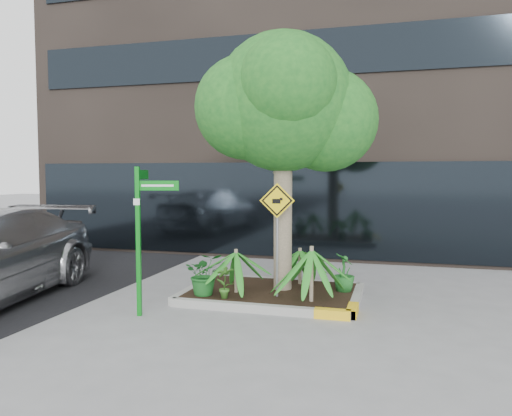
# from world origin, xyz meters

# --- Properties ---
(ground) EXTENTS (80.00, 80.00, 0.00)m
(ground) POSITION_xyz_m (0.00, 0.00, 0.00)
(ground) COLOR gray
(ground) RESTS_ON ground
(building) EXTENTS (18.00, 8.00, 15.00)m
(building) POSITION_xyz_m (0.50, 8.50, 7.50)
(building) COLOR #2D2621
(building) RESTS_ON ground
(planter) EXTENTS (3.35, 2.36, 0.15)m
(planter) POSITION_xyz_m (0.23, 0.27, 0.10)
(planter) COLOR #9E9E99
(planter) RESTS_ON ground
(tree) EXTENTS (3.42, 3.04, 5.13)m
(tree) POSITION_xyz_m (0.37, 0.49, 3.75)
(tree) COLOR tan
(tree) RESTS_ON ground
(palm_front) EXTENTS (1.10, 1.10, 1.22)m
(palm_front) POSITION_xyz_m (1.07, -0.35, 1.06)
(palm_front) COLOR tan
(palm_front) RESTS_ON ground
(palm_left) EXTENTS (0.93, 0.93, 1.03)m
(palm_left) POSITION_xyz_m (-0.41, -0.07, 0.92)
(palm_left) COLOR tan
(palm_left) RESTS_ON ground
(palm_back) EXTENTS (0.83, 0.83, 0.92)m
(palm_back) POSITION_xyz_m (0.61, 0.98, 0.84)
(palm_back) COLOR tan
(palm_back) RESTS_ON ground
(shrub_a) EXTENTS (0.94, 0.94, 0.79)m
(shrub_a) POSITION_xyz_m (-0.90, -0.42, 0.55)
(shrub_a) COLOR #195A1F
(shrub_a) RESTS_ON planter
(shrub_b) EXTENTS (0.52, 0.52, 0.72)m
(shrub_b) POSITION_xyz_m (1.54, 0.59, 0.51)
(shrub_b) COLOR #1D6322
(shrub_b) RESTS_ON planter
(shrub_c) EXTENTS (0.44, 0.44, 0.60)m
(shrub_c) POSITION_xyz_m (-0.47, -0.55, 0.45)
(shrub_c) COLOR #366F22
(shrub_c) RESTS_ON planter
(shrub_d) EXTENTS (0.42, 0.42, 0.66)m
(shrub_d) POSITION_xyz_m (0.78, 1.11, 0.48)
(shrub_d) COLOR #285B1A
(shrub_d) RESTS_ON planter
(street_sign_post) EXTENTS (0.85, 0.73, 2.51)m
(street_sign_post) POSITION_xyz_m (-1.63, -1.44, 1.55)
(street_sign_post) COLOR #0B7917
(street_sign_post) RESTS_ON ground
(cattle_sign) EXTENTS (0.63, 0.19, 2.07)m
(cattle_sign) POSITION_xyz_m (0.40, -0.13, 1.55)
(cattle_sign) COLOR slate
(cattle_sign) RESTS_ON ground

